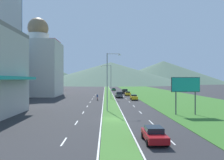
# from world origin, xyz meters

# --- Properties ---
(ground_plane) EXTENTS (600.00, 600.00, 0.00)m
(ground_plane) POSITION_xyz_m (0.00, 0.00, 0.00)
(ground_plane) COLOR #2D2D30
(grass_median) EXTENTS (3.20, 240.00, 0.06)m
(grass_median) POSITION_xyz_m (0.00, 60.00, 0.03)
(grass_median) COLOR #477F33
(grass_median) RESTS_ON ground_plane
(grass_verge_right) EXTENTS (24.00, 240.00, 0.06)m
(grass_verge_right) POSITION_xyz_m (20.60, 60.00, 0.03)
(grass_verge_right) COLOR #387028
(grass_verge_right) RESTS_ON ground_plane
(lane_dash_left_1) EXTENTS (0.16, 2.80, 0.01)m
(lane_dash_left_1) POSITION_xyz_m (-5.10, -11.09, 0.01)
(lane_dash_left_1) COLOR silver
(lane_dash_left_1) RESTS_ON ground_plane
(lane_dash_left_2) EXTENTS (0.16, 2.80, 0.01)m
(lane_dash_left_2) POSITION_xyz_m (-5.10, -2.18, 0.01)
(lane_dash_left_2) COLOR silver
(lane_dash_left_2) RESTS_ON ground_plane
(lane_dash_left_3) EXTENTS (0.16, 2.80, 0.01)m
(lane_dash_left_3) POSITION_xyz_m (-5.10, 6.73, 0.01)
(lane_dash_left_3) COLOR silver
(lane_dash_left_3) RESTS_ON ground_plane
(lane_dash_left_4) EXTENTS (0.16, 2.80, 0.01)m
(lane_dash_left_4) POSITION_xyz_m (-5.10, 15.63, 0.01)
(lane_dash_left_4) COLOR silver
(lane_dash_left_4) RESTS_ON ground_plane
(lane_dash_left_5) EXTENTS (0.16, 2.80, 0.01)m
(lane_dash_left_5) POSITION_xyz_m (-5.10, 24.54, 0.01)
(lane_dash_left_5) COLOR silver
(lane_dash_left_5) RESTS_ON ground_plane
(lane_dash_left_6) EXTENTS (0.16, 2.80, 0.01)m
(lane_dash_left_6) POSITION_xyz_m (-5.10, 33.45, 0.01)
(lane_dash_left_6) COLOR silver
(lane_dash_left_6) RESTS_ON ground_plane
(lane_dash_left_7) EXTENTS (0.16, 2.80, 0.01)m
(lane_dash_left_7) POSITION_xyz_m (-5.10, 42.36, 0.01)
(lane_dash_left_7) COLOR silver
(lane_dash_left_7) RESTS_ON ground_plane
(lane_dash_left_8) EXTENTS (0.16, 2.80, 0.01)m
(lane_dash_left_8) POSITION_xyz_m (-5.10, 51.27, 0.01)
(lane_dash_left_8) COLOR silver
(lane_dash_left_8) RESTS_ON ground_plane
(lane_dash_left_9) EXTENTS (0.16, 2.80, 0.01)m
(lane_dash_left_9) POSITION_xyz_m (-5.10, 60.18, 0.01)
(lane_dash_left_9) COLOR silver
(lane_dash_left_9) RESTS_ON ground_plane
(lane_dash_right_1) EXTENTS (0.16, 2.80, 0.01)m
(lane_dash_right_1) POSITION_xyz_m (5.10, -11.09, 0.01)
(lane_dash_right_1) COLOR silver
(lane_dash_right_1) RESTS_ON ground_plane
(lane_dash_right_2) EXTENTS (0.16, 2.80, 0.01)m
(lane_dash_right_2) POSITION_xyz_m (5.10, -2.18, 0.01)
(lane_dash_right_2) COLOR silver
(lane_dash_right_2) RESTS_ON ground_plane
(lane_dash_right_3) EXTENTS (0.16, 2.80, 0.01)m
(lane_dash_right_3) POSITION_xyz_m (5.10, 6.73, 0.01)
(lane_dash_right_3) COLOR silver
(lane_dash_right_3) RESTS_ON ground_plane
(lane_dash_right_4) EXTENTS (0.16, 2.80, 0.01)m
(lane_dash_right_4) POSITION_xyz_m (5.10, 15.63, 0.01)
(lane_dash_right_4) COLOR silver
(lane_dash_right_4) RESTS_ON ground_plane
(lane_dash_right_5) EXTENTS (0.16, 2.80, 0.01)m
(lane_dash_right_5) POSITION_xyz_m (5.10, 24.54, 0.01)
(lane_dash_right_5) COLOR silver
(lane_dash_right_5) RESTS_ON ground_plane
(lane_dash_right_6) EXTENTS (0.16, 2.80, 0.01)m
(lane_dash_right_6) POSITION_xyz_m (5.10, 33.45, 0.01)
(lane_dash_right_6) COLOR silver
(lane_dash_right_6) RESTS_ON ground_plane
(lane_dash_right_7) EXTENTS (0.16, 2.80, 0.01)m
(lane_dash_right_7) POSITION_xyz_m (5.10, 42.36, 0.01)
(lane_dash_right_7) COLOR silver
(lane_dash_right_7) RESTS_ON ground_plane
(lane_dash_right_8) EXTENTS (0.16, 2.80, 0.01)m
(lane_dash_right_8) POSITION_xyz_m (5.10, 51.27, 0.01)
(lane_dash_right_8) COLOR silver
(lane_dash_right_8) RESTS_ON ground_plane
(lane_dash_right_9) EXTENTS (0.16, 2.80, 0.01)m
(lane_dash_right_9) POSITION_xyz_m (5.10, 60.18, 0.01)
(lane_dash_right_9) COLOR silver
(lane_dash_right_9) RESTS_ON ground_plane
(edge_line_median_left) EXTENTS (0.16, 240.00, 0.01)m
(edge_line_median_left) POSITION_xyz_m (-1.75, 60.00, 0.01)
(edge_line_median_left) COLOR silver
(edge_line_median_left) RESTS_ON ground_plane
(edge_line_median_right) EXTENTS (0.16, 240.00, 0.01)m
(edge_line_median_right) POSITION_xyz_m (1.75, 60.00, 0.01)
(edge_line_median_right) COLOR silver
(edge_line_median_right) RESTS_ON ground_plane
(domed_building) EXTENTS (15.25, 15.25, 28.00)m
(domed_building) POSITION_xyz_m (-25.33, 46.84, 11.13)
(domed_building) COLOR beige
(domed_building) RESTS_ON ground_plane
(midrise_colored) EXTENTS (14.19, 14.19, 26.83)m
(midrise_colored) POSITION_xyz_m (-33.68, 85.40, 13.41)
(midrise_colored) COLOR #D83847
(midrise_colored) RESTS_ON ground_plane
(hill_far_left) EXTENTS (140.73, 140.73, 30.38)m
(hill_far_left) POSITION_xyz_m (-90.80, 251.77, 15.19)
(hill_far_left) COLOR #3D5647
(hill_far_left) RESTS_ON ground_plane
(hill_far_center) EXTENTS (182.84, 182.84, 27.12)m
(hill_far_center) POSITION_xyz_m (5.47, 234.65, 13.56)
(hill_far_center) COLOR #516B56
(hill_far_center) RESTS_ON ground_plane
(hill_far_right) EXTENTS (180.28, 180.28, 33.39)m
(hill_far_right) POSITION_xyz_m (85.50, 288.94, 16.69)
(hill_far_right) COLOR #516B56
(hill_far_right) RESTS_ON ground_plane
(street_lamp_near) EXTENTS (2.67, 0.36, 10.80)m
(street_lamp_near) POSITION_xyz_m (-0.59, 8.49, 6.09)
(street_lamp_near) COLOR #99999E
(street_lamp_near) RESTS_ON ground_plane
(street_lamp_mid) EXTENTS (3.21, 0.28, 10.17)m
(street_lamp_mid) POSITION_xyz_m (0.18, 33.03, 5.83)
(street_lamp_mid) COLOR #99999E
(street_lamp_mid) RESTS_ON ground_plane
(billboard_roadside) EXTENTS (4.83, 0.28, 6.28)m
(billboard_roadside) POSITION_xyz_m (12.10, 3.66, 4.71)
(billboard_roadside) COLOR #4C4C51
(billboard_roadside) RESTS_ON ground_plane
(car_0) EXTENTS (2.01, 4.02, 1.53)m
(car_0) POSITION_xyz_m (6.93, 46.53, 0.78)
(car_0) COLOR yellow
(car_0) RESTS_ON ground_plane
(car_1) EXTENTS (1.87, 4.65, 1.53)m
(car_1) POSITION_xyz_m (6.99, 30.10, 0.79)
(car_1) COLOR yellow
(car_1) RESTS_ON ground_plane
(car_2) EXTENTS (1.85, 4.44, 1.38)m
(car_2) POSITION_xyz_m (3.49, 45.38, 0.73)
(car_2) COLOR #0C5128
(car_2) RESTS_ON ground_plane
(car_3) EXTENTS (1.96, 4.16, 1.42)m
(car_3) POSITION_xyz_m (3.41, -11.52, 0.73)
(car_3) COLOR maroon
(car_3) RESTS_ON ground_plane
(car_4) EXTENTS (1.93, 4.55, 1.40)m
(car_4) POSITION_xyz_m (3.21, 80.73, 0.72)
(car_4) COLOR #0C5128
(car_4) RESTS_ON ground_plane
(pickup_truck_0) EXTENTS (2.18, 5.40, 2.00)m
(pickup_truck_0) POSITION_xyz_m (6.79, 56.92, 0.98)
(pickup_truck_0) COLOR black
(pickup_truck_0) RESTS_ON ground_plane
(pickup_truck_1) EXTENTS (2.18, 5.40, 2.00)m
(pickup_truck_1) POSITION_xyz_m (3.24, 38.16, 0.98)
(pickup_truck_1) COLOR #515459
(pickup_truck_1) RESTS_ON ground_plane
(motorcycle_rider) EXTENTS (0.36, 2.00, 1.80)m
(motorcycle_rider) POSITION_xyz_m (-3.45, 29.48, 0.75)
(motorcycle_rider) COLOR black
(motorcycle_rider) RESTS_ON ground_plane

